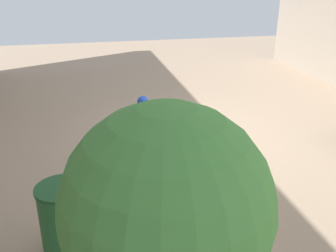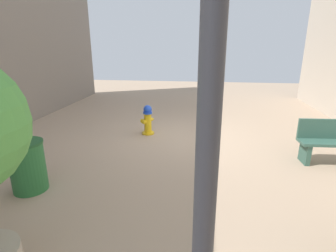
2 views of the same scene
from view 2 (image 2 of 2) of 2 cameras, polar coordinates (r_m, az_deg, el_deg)
ground_plane at (r=7.35m, az=2.76°, el=-2.52°), size 23.40×23.40×0.00m
fire_hydrant at (r=7.55m, az=-4.46°, el=1.39°), size 0.41×0.42×0.85m
bench_near at (r=6.71m, az=32.29°, el=-2.85°), size 1.48×0.53×0.95m
street_lamp at (r=1.41m, az=9.90°, el=21.13°), size 0.36×0.36×4.20m
trash_bin at (r=5.24m, az=-28.25°, el=-7.72°), size 0.61×0.61×0.91m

